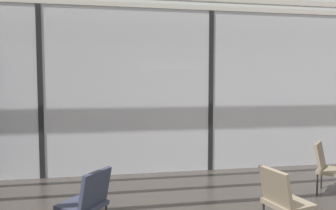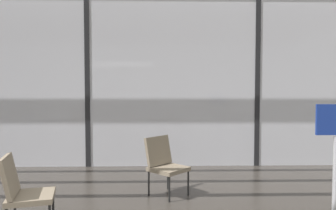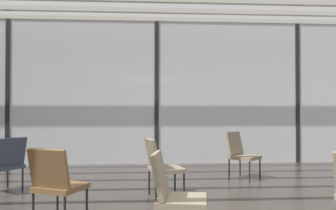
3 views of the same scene
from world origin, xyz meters
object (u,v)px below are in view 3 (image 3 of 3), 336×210
object	(u,v)px
lounge_chair_0	(240,152)
lounge_chair_1	(160,163)
lounge_chair_5	(6,161)
lounge_chair_6	(56,181)
lounge_chair_2	(173,191)
parked_airplane	(114,93)

from	to	relation	value
lounge_chair_0	lounge_chair_1	xyz separation A→B (m)	(-1.58, -1.30, 0.00)
lounge_chair_0	lounge_chair_5	bearing A→B (deg)	147.45
lounge_chair_6	lounge_chair_2	bearing A→B (deg)	179.64
lounge_chair_0	lounge_chair_5	world-z (taller)	same
lounge_chair_5	lounge_chair_6	bearing A→B (deg)	74.72
lounge_chair_2	lounge_chair_5	world-z (taller)	same
lounge_chair_0	lounge_chair_6	world-z (taller)	same
parked_airplane	lounge_chair_1	bearing A→B (deg)	-79.74
lounge_chair_0	lounge_chair_6	distance (m)	3.74
parked_airplane	lounge_chair_0	size ratio (longest dim) A/B	15.33
lounge_chair_1	lounge_chair_5	distance (m)	2.43
lounge_chair_0	parked_airplane	bearing A→B (deg)	68.69
lounge_chair_1	lounge_chair_2	distance (m)	1.72
parked_airplane	lounge_chair_5	xyz separation A→B (m)	(-0.95, -7.62, -1.48)
parked_airplane	lounge_chair_1	size ratio (longest dim) A/B	15.33
parked_airplane	lounge_chair_1	world-z (taller)	parked_airplane
parked_airplane	lounge_chair_2	size ratio (longest dim) A/B	15.33
lounge_chair_0	lounge_chair_2	size ratio (longest dim) A/B	1.00
lounge_chair_2	lounge_chair_6	size ratio (longest dim) A/B	1.00
lounge_chair_0	lounge_chair_1	bearing A→B (deg)	173.74
parked_airplane	lounge_chair_2	bearing A→B (deg)	-81.24
parked_airplane	lounge_chair_6	size ratio (longest dim) A/B	15.33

